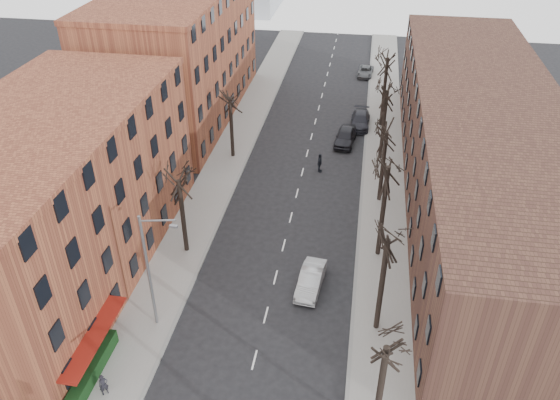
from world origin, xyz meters
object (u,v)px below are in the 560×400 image
at_px(silver_sedan, 311,280).
at_px(parked_car_near, 345,136).
at_px(pedestrian_a, 104,385).
at_px(parked_car_mid, 360,120).

distance_m(silver_sedan, parked_car_near, 23.64).
relative_size(silver_sedan, pedestrian_a, 2.99).
bearing_deg(silver_sedan, parked_car_mid, 90.47).
distance_m(parked_car_near, parked_car_mid, 4.84).
xyz_separation_m(silver_sedan, pedestrian_a, (-10.96, -11.31, 0.16)).
relative_size(silver_sedan, parked_car_mid, 0.87).
bearing_deg(silver_sedan, pedestrian_a, -128.63).
bearing_deg(parked_car_mid, parked_car_near, -106.02).
height_order(parked_car_near, parked_car_mid, parked_car_near).
xyz_separation_m(silver_sedan, parked_car_mid, (2.48, 28.23, 0.01)).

